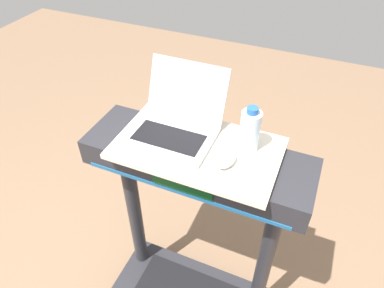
# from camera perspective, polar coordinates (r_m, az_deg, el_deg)

# --- Properties ---
(desk_board) EXTENTS (0.62, 0.37, 0.02)m
(desk_board) POSITION_cam_1_polar(r_m,az_deg,el_deg) (1.33, 0.85, -0.66)
(desk_board) COLOR beige
(desk_board) RESTS_ON treadmill_base
(laptop) EXTENTS (0.32, 0.32, 0.23)m
(laptop) POSITION_cam_1_polar(r_m,az_deg,el_deg) (1.36, -2.59, 3.72)
(laptop) COLOR #B7B7BC
(laptop) RESTS_ON desk_board
(computer_mouse) EXTENTS (0.07, 0.11, 0.03)m
(computer_mouse) POSITION_cam_1_polar(r_m,az_deg,el_deg) (1.25, 5.63, -2.52)
(computer_mouse) COLOR #B2B2B7
(computer_mouse) RESTS_ON desk_board
(water_bottle) EXTENTS (0.07, 0.07, 0.18)m
(water_bottle) POSITION_cam_1_polar(r_m,az_deg,el_deg) (1.28, 9.38, 2.21)
(water_bottle) COLOR silver
(water_bottle) RESTS_ON desk_board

